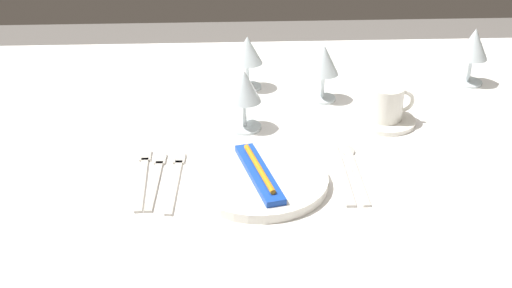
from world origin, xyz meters
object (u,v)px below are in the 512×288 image
(toothbrush_package, at_px, (259,173))
(wine_glass_left, at_px, (247,53))
(spoon_soup, at_px, (353,166))
(wine_glass_far, at_px, (324,63))
(wine_glass_right, at_px, (473,46))
(dinner_knife, at_px, (342,175))
(dinner_plate, at_px, (259,180))
(wine_glass_centre, at_px, (244,90))
(fork_salad, at_px, (143,176))
(fork_outer, at_px, (175,179))
(fork_inner, at_px, (156,178))
(coffee_cup_left, at_px, (387,103))

(toothbrush_package, bearing_deg, wine_glass_left, 90.70)
(spoon_soup, bearing_deg, wine_glass_far, 93.39)
(wine_glass_left, xyz_separation_m, wine_glass_right, (0.54, 0.00, 0.01))
(dinner_knife, bearing_deg, wine_glass_left, 111.32)
(dinner_plate, relative_size, wine_glass_centre, 1.92)
(toothbrush_package, bearing_deg, fork_salad, 170.90)
(dinner_plate, relative_size, wine_glass_right, 1.81)
(toothbrush_package, xyz_separation_m, fork_outer, (-0.16, 0.02, -0.02))
(fork_outer, xyz_separation_m, dinner_knife, (0.31, 0.00, 0.00))
(toothbrush_package, relative_size, fork_inner, 1.05)
(wine_glass_left, height_order, wine_glass_far, wine_glass_far)
(coffee_cup_left, relative_size, wine_glass_centre, 0.75)
(fork_inner, distance_m, wine_glass_left, 0.46)
(dinner_knife, bearing_deg, wine_glass_far, 88.67)
(fork_outer, relative_size, wine_glass_centre, 1.62)
(dinner_plate, height_order, wine_glass_left, wine_glass_left)
(fork_salad, relative_size, spoon_soup, 0.99)
(wine_glass_centre, xyz_separation_m, wine_glass_left, (0.01, 0.21, 0.00))
(spoon_soup, bearing_deg, fork_outer, -174.86)
(fork_inner, xyz_separation_m, dinner_knife, (0.35, -0.00, 0.00))
(dinner_knife, bearing_deg, spoon_soup, 47.74)
(dinner_plate, distance_m, spoon_soup, 0.19)
(fork_outer, height_order, fork_inner, same)
(fork_outer, bearing_deg, dinner_knife, 0.24)
(toothbrush_package, height_order, fork_salad, toothbrush_package)
(coffee_cup_left, bearing_deg, dinner_plate, -139.93)
(toothbrush_package, xyz_separation_m, spoon_soup, (0.19, 0.05, -0.02))
(wine_glass_left, bearing_deg, dinner_knife, -68.68)
(spoon_soup, distance_m, wine_glass_far, 0.33)
(fork_inner, distance_m, coffee_cup_left, 0.53)
(wine_glass_far, bearing_deg, fork_inner, -136.44)
(dinner_knife, xyz_separation_m, coffee_cup_left, (0.13, 0.22, 0.04))
(toothbrush_package, distance_m, wine_glass_right, 0.70)
(fork_outer, xyz_separation_m, fork_inner, (-0.04, 0.00, 0.00))
(toothbrush_package, bearing_deg, dinner_knife, 8.42)
(dinner_plate, bearing_deg, toothbrush_package, 82.87)
(wine_glass_far, bearing_deg, spoon_soup, -86.61)
(toothbrush_package, bearing_deg, coffee_cup_left, 40.07)
(fork_salad, bearing_deg, wine_glass_centre, 44.53)
(fork_outer, bearing_deg, toothbrush_package, -8.13)
(wine_glass_far, bearing_deg, toothbrush_package, -114.34)
(spoon_soup, xyz_separation_m, wine_glass_far, (-0.02, 0.32, 0.09))
(coffee_cup_left, relative_size, wine_glass_right, 0.70)
(fork_outer, xyz_separation_m, coffee_cup_left, (0.44, 0.22, 0.04))
(dinner_knife, height_order, coffee_cup_left, coffee_cup_left)
(fork_inner, bearing_deg, coffee_cup_left, 24.13)
(wine_glass_left, xyz_separation_m, wine_glass_far, (0.17, -0.08, 0.00))
(coffee_cup_left, relative_size, wine_glass_far, 0.74)
(fork_outer, bearing_deg, wine_glass_far, 47.08)
(fork_salad, bearing_deg, coffee_cup_left, 22.31)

